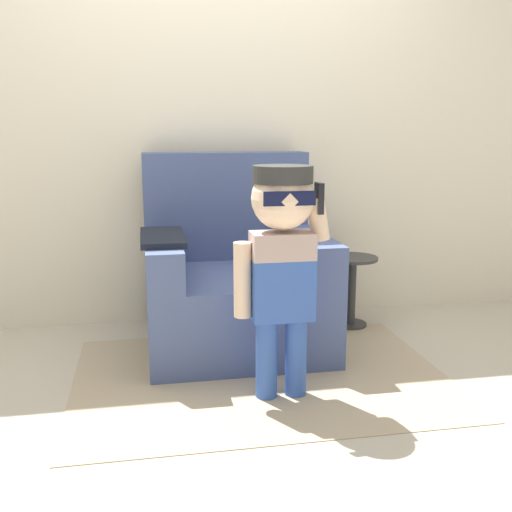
% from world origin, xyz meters
% --- Properties ---
extents(ground_plane, '(10.00, 10.00, 0.00)m').
position_xyz_m(ground_plane, '(0.00, 0.00, 0.00)').
color(ground_plane, '#BCB29E').
extents(wall_back, '(10.00, 0.05, 2.60)m').
position_xyz_m(wall_back, '(0.00, 0.75, 1.30)').
color(wall_back, beige).
rests_on(wall_back, ground_plane).
extents(armchair, '(0.97, 0.93, 1.04)m').
position_xyz_m(armchair, '(0.05, 0.27, 0.35)').
color(armchair, '#475684').
rests_on(armchair, ground_plane).
extents(person_child, '(0.42, 0.31, 1.02)m').
position_xyz_m(person_child, '(0.15, -0.48, 0.68)').
color(person_child, '#3356AD').
rests_on(person_child, ground_plane).
extents(side_table, '(0.30, 0.30, 0.43)m').
position_xyz_m(side_table, '(0.78, 0.39, 0.26)').
color(side_table, '#333333').
rests_on(side_table, ground_plane).
extents(rug, '(1.76, 1.29, 0.01)m').
position_xyz_m(rug, '(0.10, -0.26, 0.00)').
color(rug, tan).
rests_on(rug, ground_plane).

